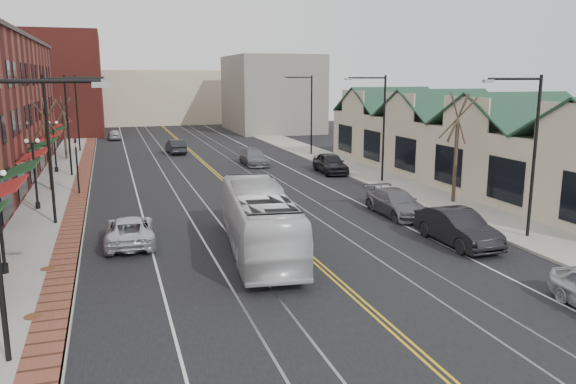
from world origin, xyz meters
TOP-DOWN VIEW (x-y plane):
  - ground at (0.00, 0.00)m, footprint 160.00×160.00m
  - sidewalk_left at (-12.00, 20.00)m, footprint 4.00×120.00m
  - sidewalk_right at (12.00, 20.00)m, footprint 4.00×120.00m
  - building_right at (18.00, 20.00)m, footprint 8.00×36.00m
  - backdrop_left at (-16.00, 70.00)m, footprint 14.00×18.00m
  - backdrop_mid at (0.00, 85.00)m, footprint 22.00×14.00m
  - backdrop_right at (15.00, 65.00)m, footprint 12.00×16.00m
  - streetlight_l_0 at (-11.05, 0.00)m, footprint 3.33×0.25m
  - streetlight_l_1 at (-11.05, 16.00)m, footprint 3.33×0.25m
  - streetlight_l_2 at (-11.05, 32.00)m, footprint 3.33×0.25m
  - streetlight_l_3 at (-11.05, 48.00)m, footprint 3.33×0.25m
  - streetlight_r_0 at (11.05, 6.00)m, footprint 3.33×0.25m
  - streetlight_r_1 at (11.05, 22.00)m, footprint 3.33×0.25m
  - streetlight_r_2 at (11.05, 38.00)m, footprint 3.33×0.25m
  - lamppost_l_1 at (-12.80, 8.00)m, footprint 0.84×0.28m
  - lamppost_l_2 at (-12.80, 20.00)m, footprint 0.84×0.28m
  - lamppost_l_3 at (-12.80, 34.00)m, footprint 0.84×0.28m
  - tree_left_near at (-12.50, 26.00)m, footprint 1.78×1.37m
  - tree_left_far at (-12.50, 42.00)m, footprint 1.66×1.28m
  - tree_right_mid at (12.50, 14.00)m, footprint 1.90×1.46m
  - manhole_mid at (-11.20, 3.00)m, footprint 0.60×0.60m
  - manhole_far at (-11.20, 8.00)m, footprint 0.60×0.60m
  - traffic_signal at (-10.60, 24.00)m, footprint 0.18×0.15m
  - transit_bus at (-2.00, 7.94)m, footprint 3.88×11.20m
  - parked_suv at (-7.72, 11.13)m, footprint 2.46×5.07m
  - parked_car_b at (7.50, 6.22)m, footprint 1.87×5.23m
  - parked_car_c at (7.50, 12.37)m, footprint 2.17×5.20m
  - parked_car_d at (9.30, 27.22)m, footprint 2.30×5.10m
  - distant_car_left at (-1.74, 43.55)m, footprint 1.85×4.62m
  - distant_car_right at (4.21, 33.41)m, footprint 2.13×5.02m
  - distant_car_far at (-7.77, 59.33)m, footprint 1.74×4.00m

SIDE VIEW (x-z plane):
  - ground at x=0.00m, z-range 0.00..0.00m
  - sidewalk_left at x=-12.00m, z-range 0.00..0.15m
  - sidewalk_right at x=12.00m, z-range 0.00..0.15m
  - manhole_mid at x=-11.20m, z-range 0.15..0.17m
  - manhole_far at x=-11.20m, z-range 0.15..0.17m
  - distant_car_far at x=-7.77m, z-range 0.00..1.34m
  - parked_suv at x=-7.72m, z-range 0.00..1.39m
  - distant_car_right at x=4.21m, z-range 0.00..1.45m
  - distant_car_left at x=-1.74m, z-range 0.00..1.49m
  - parked_car_c at x=7.50m, z-range 0.00..1.50m
  - parked_car_d at x=9.30m, z-range 0.00..1.70m
  - parked_car_b at x=7.50m, z-range 0.00..1.72m
  - transit_bus at x=-2.00m, z-range 0.00..3.06m
  - lamppost_l_1 at x=-12.80m, z-range 0.07..4.34m
  - lamppost_l_2 at x=-12.80m, z-range 0.07..4.34m
  - lamppost_l_3 at x=-12.80m, z-range 0.07..4.34m
  - building_right at x=18.00m, z-range 0.00..4.60m
  - traffic_signal at x=-10.60m, z-range 0.45..4.25m
  - tree_left_far at x=-12.50m, z-range 0.26..6.29m
  - tree_left_near at x=-12.50m, z-range 0.27..6.75m
  - tree_right_mid at x=12.50m, z-range 0.28..7.22m
  - backdrop_mid at x=0.00m, z-range 0.00..9.00m
  - streetlight_l_0 at x=-11.05m, z-range 1.03..9.03m
  - streetlight_l_1 at x=-11.05m, z-range 1.03..9.03m
  - streetlight_l_2 at x=-11.05m, z-range 1.03..9.03m
  - streetlight_l_3 at x=-11.05m, z-range 1.03..9.03m
  - streetlight_r_0 at x=11.05m, z-range 1.03..9.03m
  - streetlight_r_1 at x=11.05m, z-range 1.03..9.03m
  - streetlight_r_2 at x=11.05m, z-range 1.03..9.03m
  - backdrop_right at x=15.00m, z-range 0.00..11.00m
  - backdrop_left at x=-16.00m, z-range 0.00..14.00m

